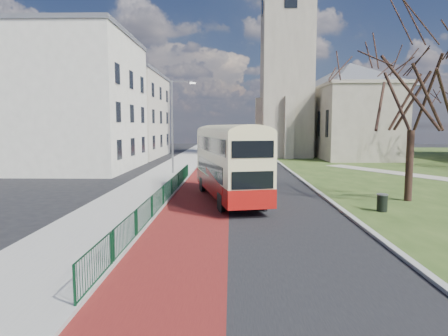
{
  "coord_description": "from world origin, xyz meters",
  "views": [
    {
      "loc": [
        0.59,
        -16.64,
        4.2
      ],
      "look_at": [
        0.23,
        4.31,
        2.0
      ],
      "focal_mm": 32.0,
      "sensor_mm": 36.0,
      "label": 1
    }
  ],
  "objects_px": {
    "bus": "(229,159)",
    "litter_bin": "(382,203)",
    "winter_tree_near": "(414,73)",
    "streetlamp": "(174,122)"
  },
  "relations": [
    {
      "from": "litter_bin",
      "to": "bus",
      "type": "bearing_deg",
      "value": 157.75
    },
    {
      "from": "bus",
      "to": "litter_bin",
      "type": "distance_m",
      "value": 8.33
    },
    {
      "from": "bus",
      "to": "winter_tree_near",
      "type": "distance_m",
      "value": 11.1
    },
    {
      "from": "streetlamp",
      "to": "winter_tree_near",
      "type": "relative_size",
      "value": 0.79
    },
    {
      "from": "winter_tree_near",
      "to": "litter_bin",
      "type": "relative_size",
      "value": 11.69
    },
    {
      "from": "streetlamp",
      "to": "winter_tree_near",
      "type": "height_order",
      "value": "winter_tree_near"
    },
    {
      "from": "bus",
      "to": "winter_tree_near",
      "type": "xyz_separation_m",
      "value": [
        10.04,
        -0.17,
        4.72
      ]
    },
    {
      "from": "bus",
      "to": "litter_bin",
      "type": "height_order",
      "value": "bus"
    },
    {
      "from": "streetlamp",
      "to": "bus",
      "type": "height_order",
      "value": "streetlamp"
    },
    {
      "from": "bus",
      "to": "winter_tree_near",
      "type": "bearing_deg",
      "value": -13.67
    }
  ]
}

